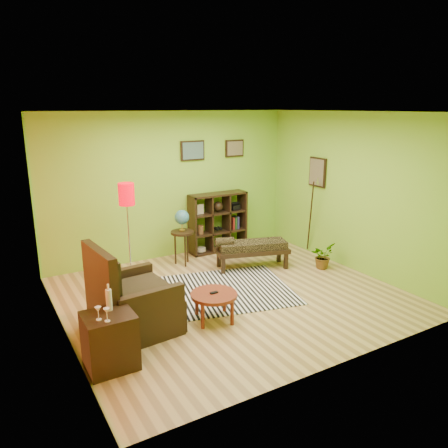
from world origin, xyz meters
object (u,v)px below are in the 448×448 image
cube_shelf (219,222)px  coffee_table (214,297)px  potted_plant (322,258)px  globe_table (182,223)px  floor_lamp (127,204)px  side_cabinet (110,340)px  armchair (131,305)px  bench (250,247)px

cube_shelf → coffee_table: bearing=-120.8°
cube_shelf → potted_plant: 2.20m
globe_table → floor_lamp: bearing=-157.3°
potted_plant → side_cabinet: bearing=-164.7°
floor_lamp → potted_plant: bearing=-16.6°
armchair → bench: 2.88m
floor_lamp → cube_shelf: floor_lamp is taller
coffee_table → globe_table: size_ratio=0.62×
armchair → bench: armchair is taller
floor_lamp → globe_table: 1.40m
coffee_table → cube_shelf: bearing=59.2°
armchair → globe_table: armchair is taller
side_cabinet → bench: (3.11, 1.83, 0.06)m
floor_lamp → cube_shelf: size_ratio=1.43×
floor_lamp → globe_table: floor_lamp is taller
globe_table → potted_plant: bearing=-34.6°
cube_shelf → potted_plant: size_ratio=2.57×
coffee_table → armchair: bearing=165.2°
armchair → globe_table: size_ratio=1.16×
coffee_table → cube_shelf: cube_shelf is taller
side_cabinet → cube_shelf: 4.33m
side_cabinet → cube_shelf: bearing=44.0°
bench → armchair: bearing=-156.5°
floor_lamp → bench: 2.39m
coffee_table → cube_shelf: 3.04m
bench → coffee_table: bearing=-137.2°
cube_shelf → bench: cube_shelf is taller
coffee_table → globe_table: globe_table is taller
cube_shelf → potted_plant: bearing=-58.2°
globe_table → coffee_table: bearing=-104.3°
side_cabinet → bench: bearing=30.5°
globe_table → potted_plant: globe_table is taller
armchair → cube_shelf: (2.64, 2.32, 0.23)m
side_cabinet → globe_table: globe_table is taller
side_cabinet → bench: side_cabinet is taller
coffee_table → side_cabinet: 1.61m
coffee_table → potted_plant: coffee_table is taller
potted_plant → bench: bearing=149.7°
armchair → side_cabinet: armchair is taller
potted_plant → globe_table: bearing=145.4°
coffee_table → cube_shelf: size_ratio=0.54×
cube_shelf → potted_plant: cube_shelf is taller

